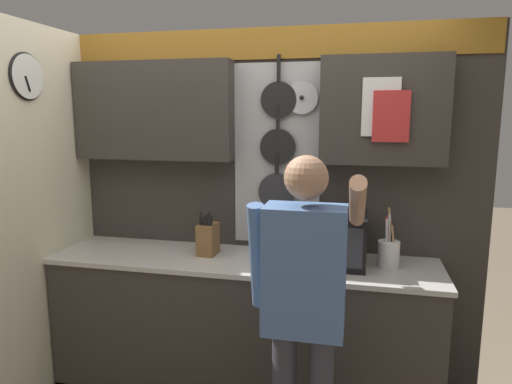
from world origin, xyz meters
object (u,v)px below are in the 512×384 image
object	(u,v)px
utensil_crock	(389,253)
microwave	(322,238)
person	(304,296)
knife_block	(208,239)

from	to	relation	value
utensil_crock	microwave	bearing A→B (deg)	-179.83
microwave	person	size ratio (longest dim) A/B	0.32
person	knife_block	bearing A→B (deg)	136.62
microwave	utensil_crock	bearing A→B (deg)	0.17
microwave	utensil_crock	distance (m)	0.40
knife_block	utensil_crock	world-z (taller)	utensil_crock
microwave	utensil_crock	size ratio (longest dim) A/B	1.48
microwave	knife_block	distance (m)	0.73
microwave	knife_block	xyz separation A→B (m)	(-0.73, 0.00, -0.05)
microwave	knife_block	world-z (taller)	microwave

